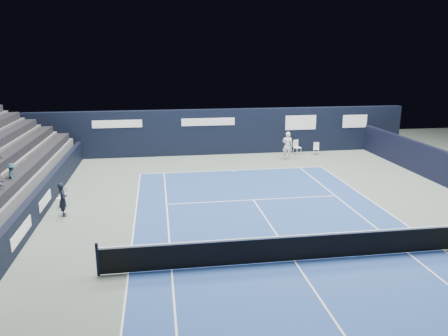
# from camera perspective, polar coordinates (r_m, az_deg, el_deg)

# --- Properties ---
(ground) EXTENTS (48.00, 48.00, 0.00)m
(ground) POSITION_cam_1_polar(r_m,az_deg,el_deg) (16.93, 7.12, -8.96)
(ground) COLOR #57685E
(ground) RESTS_ON ground
(court_surface) EXTENTS (10.97, 23.77, 0.01)m
(court_surface) POSITION_cam_1_polar(r_m,az_deg,el_deg) (15.20, 9.19, -11.91)
(court_surface) COLOR navy
(court_surface) RESTS_ON ground
(folding_chair_back_a) EXTENTS (0.55, 0.57, 0.98)m
(folding_chair_back_a) POSITION_cam_1_polar(r_m,az_deg,el_deg) (30.69, 9.41, 3.05)
(folding_chair_back_a) COLOR white
(folding_chair_back_a) RESTS_ON ground
(folding_chair_back_b) EXTENTS (0.47, 0.46, 0.84)m
(folding_chair_back_b) POSITION_cam_1_polar(r_m,az_deg,el_deg) (30.76, 11.96, 2.62)
(folding_chair_back_b) COLOR silver
(folding_chair_back_b) RESTS_ON ground
(line_judge_chair) EXTENTS (0.53, 0.52, 0.95)m
(line_judge_chair) POSITION_cam_1_polar(r_m,az_deg,el_deg) (21.11, -20.27, -3.37)
(line_judge_chair) COLOR white
(line_judge_chair) RESTS_ON ground
(line_judge) EXTENTS (0.49, 0.61, 1.47)m
(line_judge) POSITION_cam_1_polar(r_m,az_deg,el_deg) (19.91, -20.30, -3.86)
(line_judge) COLOR black
(line_judge) RESTS_ON ground
(court_markings) EXTENTS (11.03, 23.83, 0.00)m
(court_markings) POSITION_cam_1_polar(r_m,az_deg,el_deg) (15.19, 9.19, -11.89)
(court_markings) COLOR white
(court_markings) RESTS_ON court_surface
(tennis_net) EXTENTS (12.90, 0.10, 1.10)m
(tennis_net) POSITION_cam_1_polar(r_m,az_deg,el_deg) (14.98, 9.27, -10.18)
(tennis_net) COLOR black
(tennis_net) RESTS_ON ground
(back_sponsor_wall) EXTENTS (26.00, 0.63, 3.10)m
(back_sponsor_wall) POSITION_cam_1_polar(r_m,az_deg,el_deg) (30.16, -0.23, 4.78)
(back_sponsor_wall) COLOR black
(back_sponsor_wall) RESTS_ON ground
(side_barrier_left) EXTENTS (0.33, 22.00, 1.20)m
(side_barrier_left) POSITION_cam_1_polar(r_m,az_deg,el_deg) (20.49, -22.79, -3.98)
(side_barrier_left) COLOR black
(side_barrier_left) RESTS_ON ground
(tennis_player) EXTENTS (0.78, 0.93, 1.83)m
(tennis_player) POSITION_cam_1_polar(r_m,az_deg,el_deg) (28.95, 8.30, 2.92)
(tennis_player) COLOR white
(tennis_player) RESTS_ON ground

